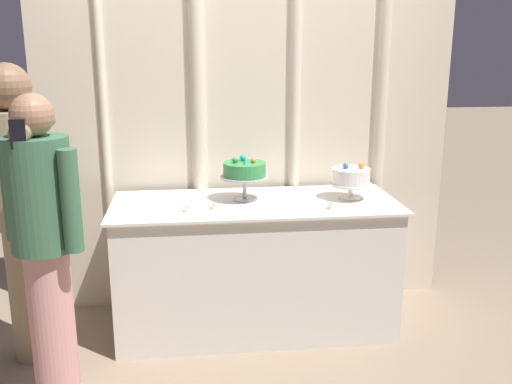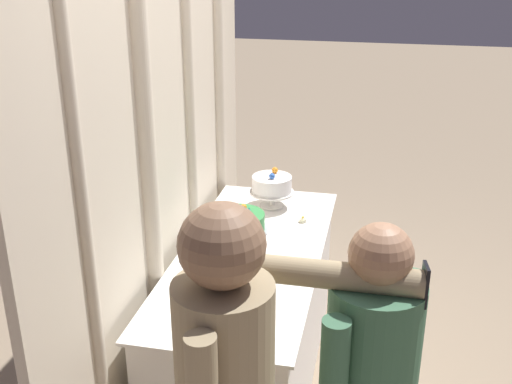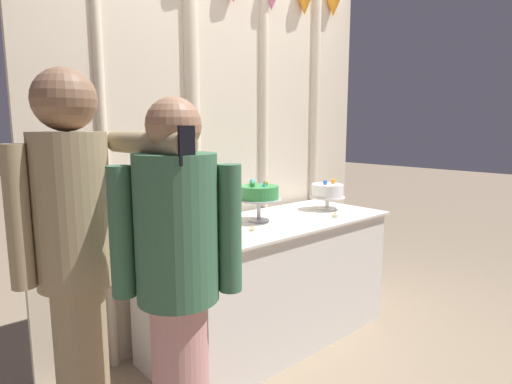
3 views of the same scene
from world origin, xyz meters
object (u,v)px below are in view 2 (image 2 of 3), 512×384
object	(u,v)px
cake_display_nearleft	(238,224)
tealight_far_left	(267,296)
tealight_near_left	(262,277)
cake_table	(251,320)
cake_display_nearright	(272,186)
tealight_near_right	(303,220)

from	to	relation	value
cake_display_nearleft	tealight_far_left	size ratio (longest dim) A/B	6.46
cake_display_nearleft	tealight_near_left	distance (m)	0.29
cake_table	tealight_far_left	size ratio (longest dim) A/B	37.90
cake_display_nearleft	cake_display_nearright	size ratio (longest dim) A/B	1.12
cake_table	cake_display_nearright	size ratio (longest dim) A/B	6.57
cake_table	tealight_near_left	bearing A→B (deg)	-156.21
cake_display_nearleft	tealight_far_left	world-z (taller)	cake_display_nearleft
cake_display_nearright	tealight_far_left	xyz separation A→B (m)	(-0.97, -0.16, -0.12)
cake_table	tealight_far_left	world-z (taller)	tealight_far_left
tealight_far_left	tealight_near_right	distance (m)	0.80
cake_display_nearleft	tealight_near_right	world-z (taller)	cake_display_nearleft
tealight_near_left	cake_table	bearing A→B (deg)	23.79
tealight_far_left	tealight_near_left	bearing A→B (deg)	18.21
cake_display_nearright	tealight_near_left	size ratio (longest dim) A/B	5.89
tealight_far_left	cake_display_nearright	bearing A→B (deg)	9.50
cake_table	tealight_far_left	xyz separation A→B (m)	(-0.40, -0.16, 0.41)
cake_table	tealight_near_left	distance (m)	0.49
cake_table	cake_display_nearleft	distance (m)	0.58
cake_display_nearright	tealight_near_left	xyz separation A→B (m)	(-0.82, -0.11, -0.12)
cake_table	cake_display_nearleft	world-z (taller)	cake_display_nearleft
tealight_far_left	cake_table	bearing A→B (deg)	21.70
cake_display_nearleft	cake_table	bearing A→B (deg)	-40.17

